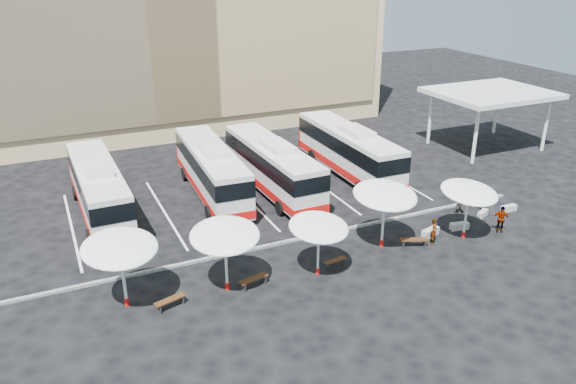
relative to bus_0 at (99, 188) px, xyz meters
name	(u,v)px	position (x,y,z in m)	size (l,w,h in m)	color
ground	(294,246)	(9.93, -9.39, -1.99)	(120.00, 120.00, 0.00)	black
service_canopy	(491,94)	(33.93, 0.61, 2.88)	(10.00, 8.00, 5.20)	silver
curb_divider	(290,241)	(9.93, -8.89, -1.91)	(34.00, 0.25, 0.15)	black
bay_lines	(247,198)	(9.93, -1.39, -1.98)	(24.15, 12.00, 0.01)	white
bus_0	(99,188)	(0.00, 0.00, 0.00)	(3.02, 12.29, 3.89)	silver
bus_1	(211,169)	(7.88, 0.24, 0.03)	(3.39, 12.56, 3.95)	silver
bus_2	(272,165)	(12.17, -0.89, 0.04)	(3.14, 12.58, 3.98)	silver
bus_3	(348,149)	(19.03, -0.20, 0.09)	(3.12, 12.83, 4.06)	silver
sunshade_0	(120,248)	(-0.36, -11.62, 1.27)	(4.36, 4.40, 3.83)	silver
sunshade_1	(225,236)	(4.70, -12.32, 1.20)	(4.32, 4.36, 3.75)	silver
sunshade_2	(319,227)	(9.73, -12.93, 0.89)	(3.80, 3.83, 3.39)	silver
sunshade_3	(385,195)	(14.71, -11.68, 1.36)	(3.86, 3.90, 3.94)	silver
sunshade_4	(469,192)	(19.97, -12.85, 1.07)	(4.14, 4.17, 3.60)	silver
wood_bench_0	(170,301)	(1.59, -12.70, -1.61)	(1.67, 0.86, 0.49)	#321B0B
wood_bench_1	(254,280)	(6.07, -12.63, -1.60)	(1.71, 0.83, 0.51)	#321B0B
wood_bench_2	(335,261)	(10.99, -12.61, -1.66)	(1.43, 0.53, 0.43)	#321B0B
wood_bench_3	(414,241)	(16.47, -12.51, -1.60)	(1.69, 1.04, 0.50)	#321B0B
conc_bench_0	(430,232)	(18.25, -11.79, -1.74)	(1.31, 0.44, 0.49)	#999994
conc_bench_1	(459,226)	(20.51, -11.84, -1.76)	(1.22, 0.41, 0.46)	#999994
conc_bench_2	(483,214)	(23.25, -10.95, -1.79)	(1.07, 0.36, 0.40)	#999994
conc_bench_3	(509,208)	(25.48, -11.04, -1.78)	(1.12, 0.37, 0.42)	#999994
passenger_0	(434,231)	(17.79, -12.65, -1.17)	(0.60, 0.39, 1.63)	black
passenger_1	(460,201)	(22.21, -9.75, -1.15)	(0.82, 0.64, 1.68)	black
passenger_2	(501,219)	(22.60, -13.16, -1.10)	(1.04, 0.43, 1.77)	black
passenger_3	(483,200)	(23.59, -10.45, -1.03)	(1.24, 0.71, 1.92)	black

